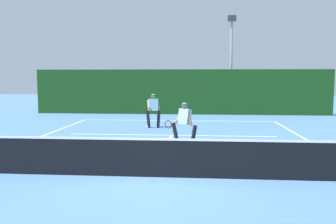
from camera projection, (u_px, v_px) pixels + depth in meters
The scene contains 10 objects.
ground_plane at pixel (154, 177), 8.61m from camera, with size 80.00×80.00×0.00m, color #4A74AC.
court_line_baseline_far at pixel (178, 121), 19.82m from camera, with size 10.78×0.10×0.01m, color white.
court_line_service at pixel (172, 135), 14.82m from camera, with size 8.78×0.10×0.01m, color white.
court_line_centre at pixel (165, 150), 11.78m from camera, with size 0.10×6.40×0.01m, color white.
tennis_net at pixel (154, 157), 8.56m from camera, with size 11.80×0.09×1.08m.
player_near at pixel (184, 122), 12.40m from camera, with size 1.17×0.80×1.57m.
player_far at pixel (153, 109), 16.94m from camera, with size 0.77×0.89×1.66m.
tennis_ball at pixel (83, 132), 15.50m from camera, with size 0.07×0.07×0.07m, color #D1E033.
back_fence_windscreen at pixel (181, 92), 23.05m from camera, with size 19.58×0.12×2.97m, color #164115.
light_pole at pixel (231, 53), 23.78m from camera, with size 0.55×0.44×6.61m.
Camera 1 is at (1.04, -8.35, 2.46)m, focal length 37.27 mm.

